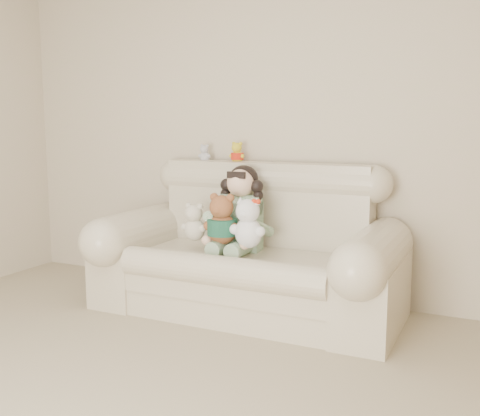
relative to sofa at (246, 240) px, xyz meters
name	(u,v)px	position (x,y,z in m)	size (l,w,h in m)	color
wall_back	(271,125)	(-0.03, 0.50, 0.78)	(4.50, 4.50, 0.00)	beige
sofa	(246,240)	(0.00, 0.00, 0.00)	(2.10, 0.95, 1.03)	beige
seated_child	(241,207)	(-0.08, 0.08, 0.21)	(0.37, 0.45, 0.61)	#327035
brown_teddy	(222,214)	(-0.12, -0.12, 0.19)	(0.26, 0.20, 0.41)	brown
white_cat	(248,218)	(0.08, -0.15, 0.18)	(0.25, 0.19, 0.39)	white
cream_teddy	(195,218)	(-0.35, -0.10, 0.14)	(0.20, 0.15, 0.31)	beige
yellow_mini_bear	(237,151)	(-0.25, 0.37, 0.59)	(0.12, 0.09, 0.19)	yellow
grey_mini_plush	(205,152)	(-0.53, 0.38, 0.58)	(0.11, 0.08, 0.16)	silver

